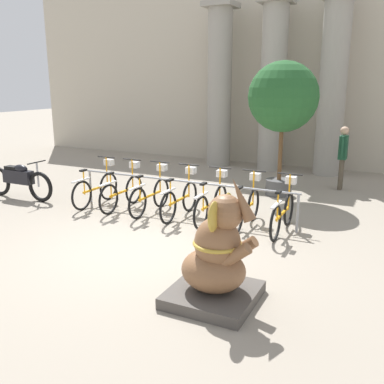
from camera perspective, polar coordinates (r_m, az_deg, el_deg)
name	(u,v)px	position (r m, az deg, el deg)	size (l,w,h in m)	color
ground_plane	(143,249)	(7.35, -6.61, -7.54)	(60.00, 60.00, 0.00)	gray
building_facade	(282,74)	(14.79, 11.88, 15.17)	(20.00, 0.20, 6.00)	#BCB29E
column_left	(220,86)	(14.41, 3.70, 13.96)	(0.98, 0.98, 5.16)	gray
column_middle	(273,86)	(13.83, 10.73, 13.73)	(0.98, 0.98, 5.16)	gray
column_right	(333,86)	(13.46, 18.24, 13.25)	(0.98, 0.98, 5.16)	gray
bike_rack	(182,187)	(8.89, -1.34, 0.71)	(4.92, 0.05, 0.77)	gray
bicycle_0	(97,187)	(10.03, -12.60, 0.62)	(0.48, 1.63, 1.05)	black
bicycle_1	(123,191)	(9.61, -9.23, 0.18)	(0.48, 1.63, 1.05)	black
bicycle_2	(151,194)	(9.23, -5.52, -0.29)	(0.48, 1.63, 1.05)	black
bicycle_3	(180,198)	(8.88, -1.57, -0.82)	(0.48, 1.63, 1.05)	black
bicycle_4	(212,202)	(8.57, 2.67, -1.39)	(0.48, 1.63, 1.05)	black
bicycle_5	(246,207)	(8.33, 7.25, -1.96)	(0.48, 1.63, 1.05)	black
bicycle_6	(283,212)	(8.14, 12.05, -2.57)	(0.48, 1.63, 1.05)	black
elephant_statue	(217,260)	(5.46, 3.30, -9.04)	(1.08, 1.08, 1.68)	#4C4742
motorcycle	(19,180)	(11.08, -22.07, 1.55)	(2.09, 0.55, 0.96)	black
person_pedestrian	(343,152)	(11.76, 19.47, 5.03)	(0.22, 0.47, 1.65)	brown
potted_tree	(283,100)	(10.60, 12.05, 11.91)	(1.67, 1.67, 3.24)	#4C4C4C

